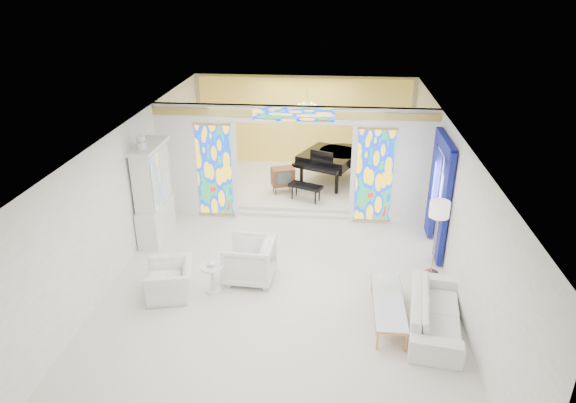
# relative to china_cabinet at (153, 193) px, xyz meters

# --- Properties ---
(floor) EXTENTS (12.00, 12.00, 0.00)m
(floor) POSITION_rel_china_cabinet_xyz_m (3.22, -0.60, -1.17)
(floor) COLOR beige
(floor) RESTS_ON ground
(ceiling) EXTENTS (7.00, 12.00, 0.02)m
(ceiling) POSITION_rel_china_cabinet_xyz_m (3.22, -0.60, 1.83)
(ceiling) COLOR white
(ceiling) RESTS_ON wall_back
(wall_back) EXTENTS (7.00, 0.02, 3.00)m
(wall_back) POSITION_rel_china_cabinet_xyz_m (3.22, 5.40, 0.33)
(wall_back) COLOR white
(wall_back) RESTS_ON floor
(wall_left) EXTENTS (0.02, 12.00, 3.00)m
(wall_left) POSITION_rel_china_cabinet_xyz_m (-0.28, -0.60, 0.33)
(wall_left) COLOR white
(wall_left) RESTS_ON floor
(wall_right) EXTENTS (0.02, 12.00, 3.00)m
(wall_right) POSITION_rel_china_cabinet_xyz_m (6.72, -0.60, 0.33)
(wall_right) COLOR white
(wall_right) RESTS_ON floor
(partition_wall) EXTENTS (7.00, 0.22, 3.00)m
(partition_wall) POSITION_rel_china_cabinet_xyz_m (3.22, 1.40, 0.48)
(partition_wall) COLOR white
(partition_wall) RESTS_ON floor
(stained_glass_left) EXTENTS (0.90, 0.04, 2.40)m
(stained_glass_left) POSITION_rel_china_cabinet_xyz_m (1.19, 1.29, 0.13)
(stained_glass_left) COLOR gold
(stained_glass_left) RESTS_ON partition_wall
(stained_glass_right) EXTENTS (0.90, 0.04, 2.40)m
(stained_glass_right) POSITION_rel_china_cabinet_xyz_m (5.25, 1.29, 0.13)
(stained_glass_right) COLOR gold
(stained_glass_right) RESTS_ON partition_wall
(stained_glass_transom) EXTENTS (2.00, 0.04, 0.34)m
(stained_glass_transom) POSITION_rel_china_cabinet_xyz_m (3.22, 1.29, 1.65)
(stained_glass_transom) COLOR gold
(stained_glass_transom) RESTS_ON partition_wall
(alcove_platform) EXTENTS (6.80, 3.80, 0.18)m
(alcove_platform) POSITION_rel_china_cabinet_xyz_m (3.22, 3.50, -1.08)
(alcove_platform) COLOR beige
(alcove_platform) RESTS_ON floor
(gold_curtain_back) EXTENTS (6.70, 0.10, 2.90)m
(gold_curtain_back) POSITION_rel_china_cabinet_xyz_m (3.22, 5.28, 0.33)
(gold_curtain_back) COLOR #DEC74D
(gold_curtain_back) RESTS_ON wall_back
(chandelier) EXTENTS (0.48, 0.48, 0.30)m
(chandelier) POSITION_rel_china_cabinet_xyz_m (3.42, 3.40, 1.38)
(chandelier) COLOR #C28744
(chandelier) RESTS_ON ceiling
(blue_drapes) EXTENTS (0.14, 1.85, 2.65)m
(blue_drapes) POSITION_rel_china_cabinet_xyz_m (6.62, 0.10, 0.41)
(blue_drapes) COLOR navy
(blue_drapes) RESTS_ON wall_right
(china_cabinet) EXTENTS (0.56, 1.46, 2.72)m
(china_cabinet) POSITION_rel_china_cabinet_xyz_m (0.00, 0.00, 0.00)
(china_cabinet) COLOR silver
(china_cabinet) RESTS_ON floor
(armchair_left) EXTENTS (1.12, 1.22, 0.67)m
(armchair_left) POSITION_rel_china_cabinet_xyz_m (1.06, -2.34, -0.84)
(armchair_left) COLOR silver
(armchair_left) RESTS_ON floor
(armchair_right) EXTENTS (1.06, 1.03, 0.91)m
(armchair_right) POSITION_rel_china_cabinet_xyz_m (2.55, -1.64, -0.71)
(armchair_right) COLOR white
(armchair_right) RESTS_ON floor
(sofa) EXTENTS (1.20, 2.37, 0.66)m
(sofa) POSITION_rel_china_cabinet_xyz_m (6.17, -2.92, -0.84)
(sofa) COLOR white
(sofa) RESTS_ON floor
(side_table) EXTENTS (0.57, 0.57, 0.59)m
(side_table) POSITION_rel_china_cabinet_xyz_m (1.88, -2.17, -0.78)
(side_table) COLOR silver
(side_table) RESTS_ON floor
(vase) EXTENTS (0.17, 0.17, 0.17)m
(vase) POSITION_rel_china_cabinet_xyz_m (1.88, -2.17, -0.49)
(vase) COLOR white
(vase) RESTS_ON side_table
(coffee_table) EXTENTS (0.59, 1.88, 0.42)m
(coffee_table) POSITION_rel_china_cabinet_xyz_m (5.33, -2.77, -0.78)
(coffee_table) COLOR white
(coffee_table) RESTS_ON floor
(floor_lamp) EXTENTS (0.49, 0.49, 1.69)m
(floor_lamp) POSITION_rel_china_cabinet_xyz_m (6.42, -1.05, 0.27)
(floor_lamp) COLOR #C28744
(floor_lamp) RESTS_ON floor
(grand_piano) EXTENTS (2.50, 2.93, 1.13)m
(grand_piano) POSITION_rel_china_cabinet_xyz_m (4.26, 3.63, -0.23)
(grand_piano) COLOR black
(grand_piano) RESTS_ON alcove_platform
(tv_console) EXTENTS (0.73, 0.61, 0.73)m
(tv_console) POSITION_rel_china_cabinet_xyz_m (2.80, 2.68, -0.52)
(tv_console) COLOR brown
(tv_console) RESTS_ON alcove_platform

